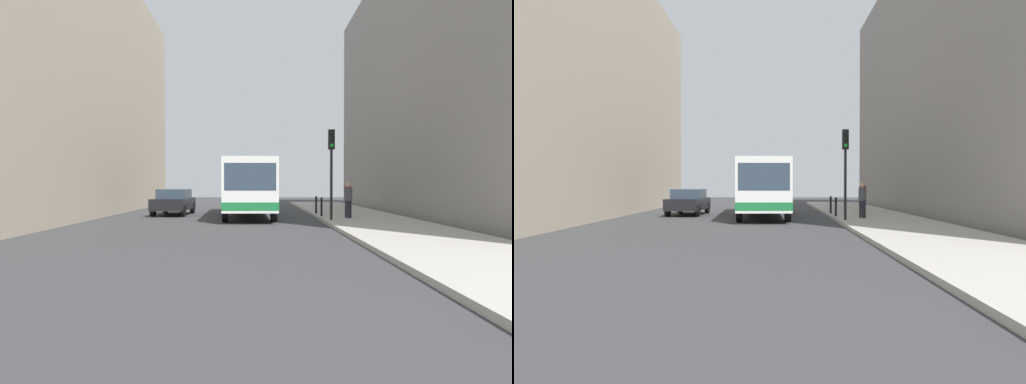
% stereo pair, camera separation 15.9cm
% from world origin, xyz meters
% --- Properties ---
extents(ground_plane, '(80.00, 80.00, 0.00)m').
position_xyz_m(ground_plane, '(0.00, 0.00, 0.00)').
color(ground_plane, '#38383A').
extents(sidewalk, '(4.40, 40.00, 0.15)m').
position_xyz_m(sidewalk, '(5.40, 0.00, 0.07)').
color(sidewalk, '#ADA89E').
rests_on(sidewalk, ground).
extents(building_left, '(7.00, 32.00, 14.97)m').
position_xyz_m(building_left, '(-11.50, 4.00, 7.48)').
color(building_left, '#B2A38C').
rests_on(building_left, ground).
extents(building_right, '(7.00, 32.00, 15.44)m').
position_xyz_m(building_right, '(11.50, 4.00, 7.72)').
color(building_right, gray).
rests_on(building_right, ground).
extents(bus, '(2.86, 11.09, 3.00)m').
position_xyz_m(bus, '(-0.30, 2.96, 1.73)').
color(bus, white).
rests_on(bus, ground).
extents(car_beside_bus, '(2.01, 4.47, 1.48)m').
position_xyz_m(car_beside_bus, '(-4.59, 4.19, 0.78)').
color(car_beside_bus, black).
rests_on(car_beside_bus, ground).
extents(car_behind_bus, '(1.97, 4.45, 1.48)m').
position_xyz_m(car_behind_bus, '(-0.24, 14.21, 0.78)').
color(car_behind_bus, '#A5A8AD').
rests_on(car_behind_bus, ground).
extents(traffic_light, '(0.28, 0.33, 4.10)m').
position_xyz_m(traffic_light, '(3.55, -1.62, 3.01)').
color(traffic_light, black).
rests_on(traffic_light, sidewalk).
extents(bollard_near, '(0.11, 0.11, 0.95)m').
position_xyz_m(bollard_near, '(3.45, 0.94, 0.62)').
color(bollard_near, black).
rests_on(bollard_near, sidewalk).
extents(bollard_mid, '(0.11, 0.11, 0.95)m').
position_xyz_m(bollard_mid, '(3.45, 3.17, 0.62)').
color(bollard_mid, black).
rests_on(bollard_mid, sidewalk).
extents(pedestrian_near_signal, '(0.38, 0.38, 1.66)m').
position_xyz_m(pedestrian_near_signal, '(4.58, -0.25, 0.98)').
color(pedestrian_near_signal, '#26262D').
rests_on(pedestrian_near_signal, sidewalk).
extents(pedestrian_mid_sidewalk, '(0.38, 0.38, 1.76)m').
position_xyz_m(pedestrian_mid_sidewalk, '(5.33, 3.81, 1.03)').
color(pedestrian_mid_sidewalk, '#26262D').
rests_on(pedestrian_mid_sidewalk, sidewalk).
extents(pedestrian_far_sidewalk, '(0.38, 0.38, 1.63)m').
position_xyz_m(pedestrian_far_sidewalk, '(5.98, 7.39, 0.96)').
color(pedestrian_far_sidewalk, '#26262D').
rests_on(pedestrian_far_sidewalk, sidewalk).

